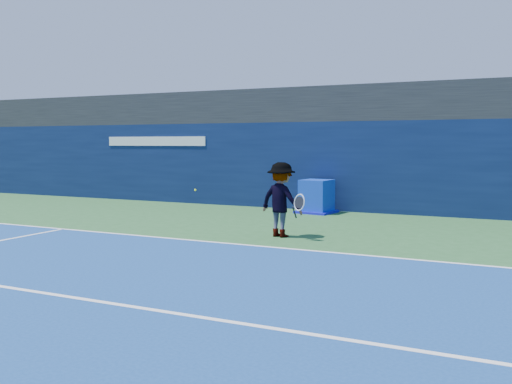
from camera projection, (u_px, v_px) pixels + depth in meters
ground at (149, 270)px, 10.29m from camera, size 80.00×80.00×0.00m
baseline at (228, 243)px, 12.98m from camera, size 24.00×0.10×0.01m
service_line at (69, 297)px, 8.50m from camera, size 24.00×0.10×0.01m
stadium_band at (342, 106)px, 20.30m from camera, size 36.00×3.00×1.20m
back_wall_assembly at (332, 166)px, 19.59m from camera, size 36.00×1.03×3.00m
equipment_cart at (316, 198)px, 18.68m from camera, size 1.27×1.27×1.09m
tennis_player at (281, 200)px, 13.90m from camera, size 1.41×0.95×1.83m
tennis_ball at (195, 190)px, 16.19m from camera, size 0.06×0.06×0.06m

